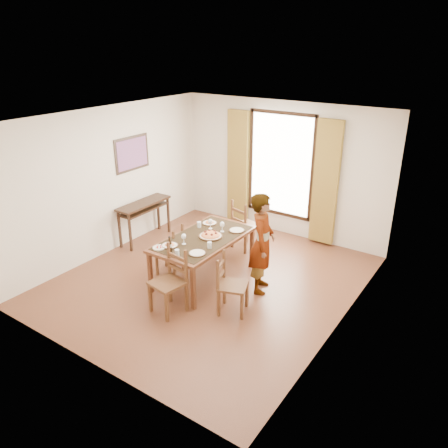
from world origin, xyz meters
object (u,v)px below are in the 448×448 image
Objects in this scene: man at (262,243)px; pasta_platter at (211,234)px; console_table at (144,208)px; dining_table at (204,241)px.

pasta_platter is at bearing 76.13° from man.
pasta_platter reaches higher than console_table.
dining_table is 1.11× the size of man.
man is (2.88, -0.36, 0.14)m from console_table.
pasta_platter is (0.08, 0.08, 0.11)m from dining_table.
man is at bearing 8.74° from pasta_platter.
man is (0.98, 0.22, 0.13)m from dining_table.
dining_table is (1.91, -0.58, 0.01)m from console_table.
dining_table is 0.16m from pasta_platter.
dining_table is at bearing 80.18° from man.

